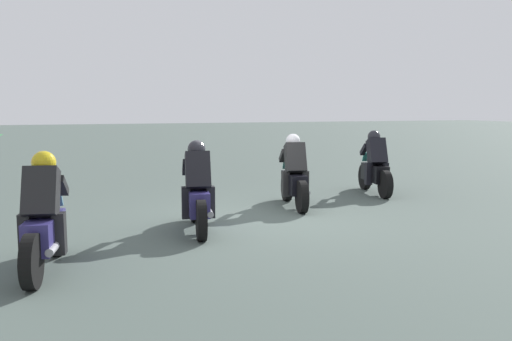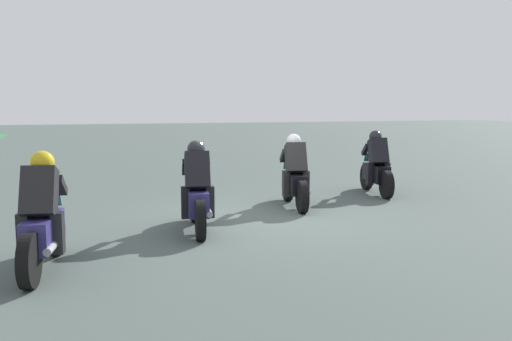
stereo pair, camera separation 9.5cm
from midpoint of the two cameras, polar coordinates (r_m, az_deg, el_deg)
ground_plane at (r=9.83m, az=0.99°, el=-5.24°), size 120.00×120.00×0.00m
rider_lane_a at (r=12.92m, az=13.03°, el=0.28°), size 2.01×0.65×1.51m
rider_lane_b at (r=10.98m, az=4.43°, el=-0.69°), size 2.02×0.63×1.51m
rider_lane_c at (r=8.88m, az=-6.04°, el=-2.49°), size 2.03×0.62×1.51m
rider_lane_d at (r=7.18m, az=-21.60°, el=-5.15°), size 2.03×0.63×1.51m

